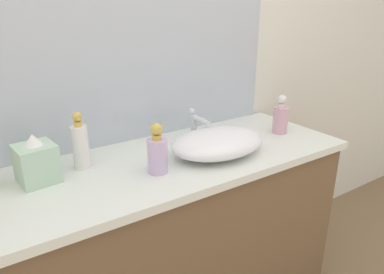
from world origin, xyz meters
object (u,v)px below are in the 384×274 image
(soap_dispenser, at_px, (80,144))
(lotion_bottle, at_px, (157,153))
(sink_basin, at_px, (218,142))
(tissue_box, at_px, (36,162))
(perfume_bottle, at_px, (281,118))

(soap_dispenser, xyz_separation_m, lotion_bottle, (0.22, -0.20, -0.02))
(sink_basin, distance_m, tissue_box, 0.69)
(sink_basin, distance_m, lotion_bottle, 0.29)
(sink_basin, xyz_separation_m, tissue_box, (-0.67, 0.15, 0.03))
(sink_basin, relative_size, lotion_bottle, 2.17)
(perfume_bottle, xyz_separation_m, tissue_box, (-1.08, 0.11, -0.00))
(sink_basin, bearing_deg, tissue_box, 167.56)
(tissue_box, bearing_deg, sink_basin, -12.44)
(sink_basin, xyz_separation_m, lotion_bottle, (-0.29, -0.02, 0.03))
(sink_basin, bearing_deg, soap_dispenser, 160.53)
(lotion_bottle, bearing_deg, sink_basin, 3.25)
(soap_dispenser, relative_size, lotion_bottle, 1.15)
(soap_dispenser, xyz_separation_m, perfume_bottle, (0.92, -0.14, -0.02))
(soap_dispenser, height_order, lotion_bottle, soap_dispenser)
(perfume_bottle, bearing_deg, sink_basin, -174.33)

